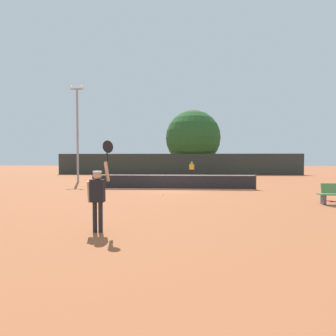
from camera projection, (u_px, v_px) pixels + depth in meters
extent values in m
plane|color=#9E5633|center=(173.00, 189.00, 17.69)|extent=(120.00, 120.00, 0.00)
cube|color=#232328|center=(173.00, 182.00, 17.67)|extent=(10.92, 0.03, 0.91)
cube|color=white|center=(173.00, 175.00, 17.66)|extent=(10.92, 0.04, 0.06)
cylinder|color=#333338|center=(93.00, 181.00, 17.99)|extent=(0.08, 0.08, 1.07)
cylinder|color=#333338|center=(256.00, 181.00, 17.35)|extent=(0.08, 0.08, 1.07)
cube|color=#2D332D|center=(178.00, 164.00, 33.80)|extent=(31.38, 0.12, 2.68)
cube|color=black|center=(97.00, 191.00, 7.25)|extent=(0.38, 0.22, 0.62)
sphere|color=tan|center=(97.00, 175.00, 7.24)|extent=(0.24, 0.24, 0.24)
cylinder|color=white|center=(97.00, 172.00, 7.23)|extent=(0.25, 0.25, 0.04)
cylinder|color=black|center=(95.00, 217.00, 7.28)|extent=(0.12, 0.12, 0.84)
cylinder|color=black|center=(101.00, 217.00, 7.27)|extent=(0.12, 0.12, 0.84)
cylinder|color=tan|center=(89.00, 192.00, 7.27)|extent=(0.09, 0.18, 0.59)
cylinder|color=tan|center=(107.00, 172.00, 7.31)|extent=(0.09, 0.33, 0.57)
cylinder|color=black|center=(107.00, 157.00, 7.35)|extent=(0.04, 0.11, 0.28)
ellipsoid|color=black|center=(108.00, 147.00, 7.40)|extent=(0.30, 0.13, 0.36)
cube|color=yellow|center=(192.00, 167.00, 29.35)|extent=(0.38, 0.22, 0.62)
sphere|color=tan|center=(192.00, 163.00, 29.33)|extent=(0.24, 0.24, 0.24)
cylinder|color=white|center=(192.00, 162.00, 29.33)|extent=(0.25, 0.25, 0.04)
cylinder|color=black|center=(191.00, 173.00, 29.38)|extent=(0.12, 0.12, 0.84)
cylinder|color=black|center=(192.00, 173.00, 29.37)|extent=(0.12, 0.12, 0.84)
cylinder|color=tan|center=(190.00, 167.00, 29.36)|extent=(0.09, 0.18, 0.59)
cylinder|color=tan|center=(194.00, 167.00, 29.34)|extent=(0.09, 0.16, 0.59)
sphere|color=#CCE033|center=(163.00, 194.00, 14.73)|extent=(0.07, 0.07, 0.07)
cylinder|color=black|center=(333.00, 202.00, 12.34)|extent=(0.28, 0.04, 0.04)
ellipsoid|color=red|center=(329.00, 201.00, 12.66)|extent=(0.28, 0.36, 0.04)
cube|color=#4C4C51|center=(323.00, 199.00, 11.73)|extent=(0.08, 0.36, 0.45)
cylinder|color=gray|center=(78.00, 136.00, 22.86)|extent=(0.18, 0.18, 7.99)
cube|color=gray|center=(77.00, 89.00, 22.72)|extent=(1.10, 0.10, 0.10)
sphere|color=#F2EDCC|center=(72.00, 88.00, 22.74)|extent=(0.28, 0.28, 0.28)
sphere|color=#F2EDCC|center=(82.00, 87.00, 22.69)|extent=(0.28, 0.28, 0.28)
cylinder|color=brown|center=(193.00, 166.00, 36.99)|extent=(0.56, 0.56, 2.08)
sphere|color=#235123|center=(193.00, 138.00, 36.85)|extent=(7.63, 7.63, 7.63)
cube|color=black|center=(132.00, 168.00, 41.45)|extent=(2.34, 4.38, 0.90)
cube|color=#2D333D|center=(131.00, 163.00, 41.12)|extent=(1.92, 2.37, 0.64)
cylinder|color=black|center=(128.00, 169.00, 42.90)|extent=(0.22, 0.60, 0.60)
cylinder|color=black|center=(138.00, 169.00, 42.80)|extent=(0.22, 0.60, 0.60)
cylinder|color=black|center=(124.00, 170.00, 40.11)|extent=(0.22, 0.60, 0.60)
cylinder|color=black|center=(135.00, 170.00, 40.01)|extent=(0.22, 0.60, 0.60)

